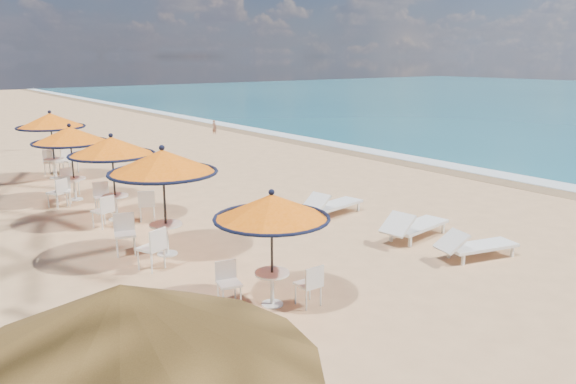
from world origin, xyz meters
The scene contains 13 objects.
ground centered at (0.00, 0.00, 0.00)m, with size 160.00×160.00×0.00m, color tan.
foam_strip centered at (9.30, 10.00, 0.00)m, with size 1.20×140.00×0.04m, color white.
wetsand_band centered at (8.40, 10.00, 0.00)m, with size 1.40×140.00×0.02m, color olive.
station_0 centered at (-4.76, 0.17, 1.71)m, with size 2.15×2.15×2.24m.
station_1 centered at (-5.21, 3.91, 1.99)m, with size 2.51×2.51×2.62m.
station_2 centered at (-5.03, 7.46, 1.82)m, with size 2.39×2.44×2.50m.
station_3 centered at (-5.33, 10.50, 1.83)m, with size 2.39×2.39×2.50m.
station_4 centered at (-4.79, 14.53, 1.90)m, with size 2.50×2.57×2.60m.
lounger_near centered at (0.40, -0.61, 0.33)m, with size 2.09×1.12×0.72m.
lounger_mid centered at (0.38, 1.18, 0.37)m, with size 2.28×0.99×0.79m.
lounger_far centered at (0.14, 4.08, 0.36)m, with size 2.21×1.01×0.76m.
palapa centered at (-8.88, -3.45, 2.25)m, with size 3.52×3.52×2.68m.
person centered at (6.30, 21.73, 0.46)m, with size 0.33×0.22×0.91m, color #95634C.
Camera 1 is at (-10.39, -7.83, 4.55)m, focal length 35.00 mm.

